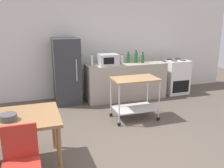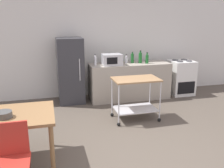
# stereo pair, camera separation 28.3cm
# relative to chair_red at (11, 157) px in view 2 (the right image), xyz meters

# --- Properties ---
(ground_plane) EXTENTS (12.00, 12.00, 0.00)m
(ground_plane) POSITION_rel_chair_red_xyz_m (1.52, 0.51, -0.52)
(ground_plane) COLOR brown
(back_wall) EXTENTS (8.40, 0.12, 2.90)m
(back_wall) POSITION_rel_chair_red_xyz_m (1.52, 3.71, 0.93)
(back_wall) COLOR silver
(back_wall) RESTS_ON ground_plane
(kitchen_counter) EXTENTS (2.00, 0.64, 0.90)m
(kitchen_counter) POSITION_rel_chair_red_xyz_m (2.42, 3.11, -0.07)
(kitchen_counter) COLOR #A89E8E
(kitchen_counter) RESTS_ON ground_plane
(chair_red) EXTENTS (0.40, 0.40, 0.89)m
(chair_red) POSITION_rel_chair_red_xyz_m (0.00, 0.00, 0.00)
(chair_red) COLOR #B72D23
(chair_red) RESTS_ON ground_plane
(stove_oven) EXTENTS (0.60, 0.61, 0.92)m
(stove_oven) POSITION_rel_chair_red_xyz_m (3.87, 3.12, -0.07)
(stove_oven) COLOR white
(stove_oven) RESTS_ON ground_plane
(refrigerator) EXTENTS (0.60, 0.63, 1.55)m
(refrigerator) POSITION_rel_chair_red_xyz_m (0.97, 3.21, 0.26)
(refrigerator) COLOR #333338
(refrigerator) RESTS_ON ground_plane
(kitchen_cart) EXTENTS (0.91, 0.57, 0.85)m
(kitchen_cart) POSITION_rel_chair_red_xyz_m (2.11, 1.81, 0.05)
(kitchen_cart) COLOR #A37A51
(kitchen_cart) RESTS_ON ground_plane
(bottle_soda) EXTENTS (0.06, 0.06, 0.27)m
(bottle_soda) POSITION_rel_chair_red_xyz_m (1.55, 3.09, 0.50)
(bottle_soda) COLOR silver
(bottle_soda) RESTS_ON kitchen_counter
(microwave) EXTENTS (0.46, 0.35, 0.26)m
(microwave) POSITION_rel_chair_red_xyz_m (1.95, 3.04, 0.51)
(microwave) COLOR silver
(microwave) RESTS_ON kitchen_counter
(bottle_sparkling_water) EXTENTS (0.07, 0.07, 0.22)m
(bottle_sparkling_water) POSITION_rel_chair_red_xyz_m (2.36, 3.19, 0.47)
(bottle_sparkling_water) COLOR silver
(bottle_sparkling_water) RESTS_ON kitchen_counter
(bottle_vinegar) EXTENTS (0.07, 0.07, 0.28)m
(bottle_vinegar) POSITION_rel_chair_red_xyz_m (2.51, 3.16, 0.50)
(bottle_vinegar) COLOR #1E6628
(bottle_vinegar) RESTS_ON kitchen_counter
(bottle_sesame_oil) EXTENTS (0.08, 0.08, 0.31)m
(bottle_sesame_oil) POSITION_rel_chair_red_xyz_m (2.69, 3.10, 0.52)
(bottle_sesame_oil) COLOR #1E6628
(bottle_sesame_oil) RESTS_ON kitchen_counter
(bottle_olive_oil) EXTENTS (0.08, 0.08, 0.27)m
(bottle_olive_oil) POSITION_rel_chair_red_xyz_m (2.84, 3.02, 0.49)
(bottle_olive_oil) COLOR #1E6628
(bottle_olive_oil) RESTS_ON kitchen_counter
(fruit_bowl) EXTENTS (0.22, 0.22, 0.08)m
(fruit_bowl) POSITION_rel_chair_red_xyz_m (-0.14, 0.63, 0.27)
(fruit_bowl) COLOR #4C4C4C
(fruit_bowl) RESTS_ON dining_table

